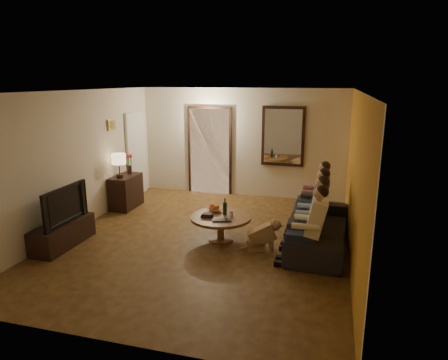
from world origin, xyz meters
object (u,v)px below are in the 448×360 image
(person_a, at_px, (311,230))
(wine_bottle, at_px, (225,206))
(dresser, at_px, (126,192))
(sofa, at_px, (320,227))
(table_lamp, at_px, (119,166))
(bowl, at_px, (214,210))
(person_c, at_px, (315,206))
(person_b, at_px, (314,217))
(tv_stand, at_px, (63,234))
(coffee_table, at_px, (221,228))
(person_d, at_px, (317,197))
(tv, at_px, (60,205))
(dog, at_px, (262,234))
(laptop, at_px, (222,221))

(person_a, height_order, wine_bottle, person_a)
(dresser, xyz_separation_m, sofa, (4.25, -1.03, -0.03))
(table_lamp, xyz_separation_m, bowl, (2.37, -0.83, -0.51))
(person_c, bearing_deg, person_b, -90.00)
(tv_stand, height_order, sofa, sofa)
(coffee_table, bearing_deg, person_d, 35.50)
(sofa, height_order, person_a, person_a)
(dresser, bearing_deg, person_d, -1.81)
(sofa, xyz_separation_m, coffee_table, (-1.70, -0.24, -0.10))
(sofa, relative_size, person_d, 1.88)
(sofa, relative_size, person_b, 1.88)
(tv, distance_m, bowl, 2.65)
(wine_bottle, bearing_deg, coffee_table, -116.57)
(table_lamp, relative_size, person_d, 0.45)
(tv, distance_m, person_c, 4.41)
(person_d, bearing_deg, sofa, -83.66)
(dog, xyz_separation_m, laptop, (-0.68, -0.06, 0.18))
(person_c, distance_m, laptop, 1.71)
(dresser, bearing_deg, table_lamp, -90.00)
(tv, xyz_separation_m, person_c, (4.15, 1.48, -0.14))
(tv_stand, bearing_deg, coffee_table, 20.23)
(dresser, relative_size, tv, 0.74)
(sofa, height_order, coffee_table, sofa)
(person_d, height_order, dog, person_d)
(bowl, bearing_deg, tv, -153.93)
(tv, height_order, dog, tv)
(person_b, distance_m, wine_bottle, 1.56)
(person_c, relative_size, bowl, 4.63)
(table_lamp, relative_size, tv, 0.49)
(tv_stand, bearing_deg, dog, 12.24)
(person_b, bearing_deg, dog, -169.12)
(person_d, bearing_deg, person_c, -90.00)
(tv_stand, distance_m, wine_bottle, 2.83)
(laptop, bearing_deg, dog, -10.24)
(sofa, xyz_separation_m, laptop, (-1.60, -0.52, 0.13))
(person_d, distance_m, coffee_table, 2.00)
(dresser, xyz_separation_m, tv, (0.00, -2.21, 0.37))
(person_b, bearing_deg, tv_stand, -168.03)
(person_a, bearing_deg, coffee_table, 157.52)
(sofa, bearing_deg, person_d, 9.09)
(coffee_table, bearing_deg, person_c, 18.65)
(dog, xyz_separation_m, coffee_table, (-0.78, 0.22, -0.06))
(tv, height_order, sofa, tv)
(bowl, bearing_deg, person_d, 27.35)
(person_c, distance_m, person_d, 0.60)
(person_a, xyz_separation_m, person_b, (0.00, 0.60, 0.00))
(laptop, bearing_deg, tv_stand, 178.57)
(tv_stand, relative_size, coffee_table, 1.17)
(bowl, height_order, wine_bottle, wine_bottle)
(table_lamp, xyz_separation_m, tv, (0.00, -1.99, -0.26))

